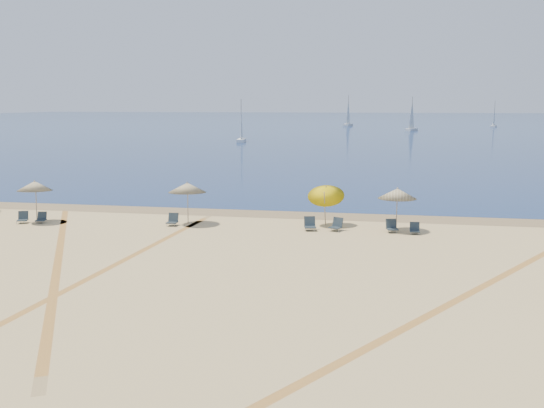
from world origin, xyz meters
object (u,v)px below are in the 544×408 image
at_px(chair_4, 173,220).
at_px(sailboat_1, 348,117).
at_px(chair_3, 41,218).
at_px(chair_6, 336,225).
at_px(umbrella_1, 35,186).
at_px(chair_7, 392,226).
at_px(umbrella_2, 187,188).
at_px(sailboat_3, 241,129).
at_px(umbrella_4, 397,194).
at_px(sailboat_2, 412,121).
at_px(umbrella_3, 326,192).
at_px(chair_8, 415,229).
at_px(sailboat_0, 494,119).
at_px(chair_5, 310,224).
at_px(chair_2, 23,218).

relative_size(chair_4, sailboat_1, 0.08).
distance_m(chair_3, chair_6, 17.16).
bearing_deg(sailboat_1, umbrella_1, -82.42).
distance_m(chair_4, chair_7, 12.31).
xyz_separation_m(chair_4, chair_7, (12.30, 0.43, -0.00)).
height_order(umbrella_2, sailboat_3, sailboat_3).
relative_size(umbrella_4, chair_6, 2.76).
relative_size(chair_6, sailboat_2, 0.10).
relative_size(chair_4, sailboat_3, 0.09).
relative_size(umbrella_3, sailboat_3, 0.36).
xyz_separation_m(umbrella_3, chair_8, (4.91, -1.36, -1.67)).
xyz_separation_m(umbrella_2, sailboat_2, (17.83, 122.80, 0.43)).
bearing_deg(sailboat_0, chair_5, -87.03).
xyz_separation_m(sailboat_1, sailboat_3, (-14.33, -79.72, -0.49)).
height_order(sailboat_0, sailboat_2, sailboat_2).
bearing_deg(chair_5, chair_3, 170.25).
relative_size(chair_3, chair_8, 1.14).
height_order(chair_7, sailboat_3, sailboat_3).
bearing_deg(chair_8, umbrella_1, 179.96).
height_order(chair_4, sailboat_0, sailboat_0).
distance_m(umbrella_1, chair_4, 8.41).
bearing_deg(sailboat_1, chair_3, -82.28).
bearing_deg(chair_4, sailboat_2, 80.06).
bearing_deg(sailboat_0, sailboat_2, -113.96).
height_order(umbrella_1, sailboat_1, sailboat_1).
bearing_deg(umbrella_4, chair_5, -170.88).
relative_size(chair_5, chair_8, 1.35).
distance_m(chair_7, sailboat_2, 123.16).
xyz_separation_m(umbrella_2, chair_7, (11.59, -0.18, -1.81)).
bearing_deg(sailboat_3, sailboat_1, 71.48).
height_order(chair_6, sailboat_3, sailboat_3).
xyz_separation_m(chair_2, chair_8, (22.38, 1.04, -0.02)).
bearing_deg(sailboat_3, chair_3, -94.12).
xyz_separation_m(umbrella_3, chair_2, (-17.47, -2.40, -1.65)).
xyz_separation_m(chair_7, chair_8, (1.21, -0.25, -0.03)).
relative_size(umbrella_3, chair_2, 3.32).
bearing_deg(chair_4, umbrella_2, 39.10).
height_order(chair_2, chair_6, chair_6).
relative_size(umbrella_1, chair_5, 2.99).
distance_m(umbrella_4, sailboat_2, 122.69).
bearing_deg(chair_7, sailboat_3, 95.40).
bearing_deg(sailboat_0, chair_8, -85.02).
height_order(chair_2, sailboat_0, sailboat_0).
bearing_deg(chair_6, chair_3, -153.26).
relative_size(umbrella_2, chair_3, 3.50).
bearing_deg(chair_5, umbrella_4, -3.41).
xyz_separation_m(umbrella_3, chair_5, (-0.72, -1.42, -1.62)).
bearing_deg(sailboat_1, chair_8, -74.33).
distance_m(chair_5, chair_6, 1.46).
bearing_deg(sailboat_0, chair_3, -92.40).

